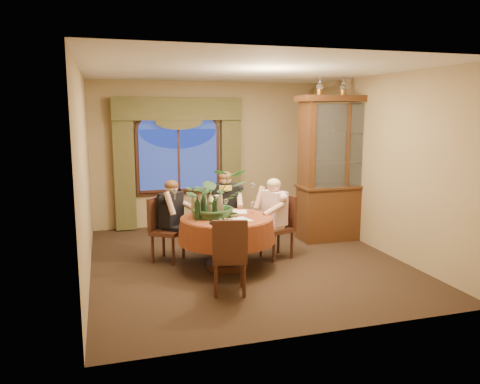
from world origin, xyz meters
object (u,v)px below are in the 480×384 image
object	(u,v)px
china_cabinet	(340,169)
stoneware_vase	(218,206)
chair_right	(276,227)
chair_back	(168,230)
oil_lamp_center	(343,85)
oil_lamp_right	(366,86)
dining_table	(227,242)
person_pink	(274,218)
centerpiece_plant	(215,175)
olive_bowl	(232,215)
oil_lamp_left	(320,85)
person_scarf	(226,211)
wine_bottle_4	(197,208)
wine_bottle_5	(210,206)
person_back	(171,220)
wine_bottle_2	(215,208)
wine_bottle_3	(204,204)
wine_bottle_0	(193,206)
chair_front_left	(229,255)
chair_back_right	(221,221)
wine_bottle_1	(203,207)

from	to	relation	value
china_cabinet	stoneware_vase	distance (m)	2.60
chair_right	chair_back	size ratio (longest dim) A/B	1.00
oil_lamp_center	chair_right	distance (m)	2.73
oil_lamp_right	dining_table	bearing A→B (deg)	-160.31
person_pink	centerpiece_plant	xyz separation A→B (m)	(-0.97, -0.15, 0.73)
stoneware_vase	olive_bowl	bearing A→B (deg)	-30.05
oil_lamp_right	centerpiece_plant	world-z (taller)	oil_lamp_right
oil_lamp_left	olive_bowl	xyz separation A→B (m)	(-1.80, -1.00, -1.89)
person_scarf	wine_bottle_4	size ratio (longest dim) A/B	3.91
wine_bottle_5	person_back	bearing A→B (deg)	125.75
person_scarf	wine_bottle_2	bearing A→B (deg)	81.18
chair_back	stoneware_vase	size ratio (longest dim) A/B	3.19
dining_table	wine_bottle_3	world-z (taller)	wine_bottle_3
centerpiece_plant	wine_bottle_0	distance (m)	0.53
chair_front_left	olive_bowl	size ratio (longest dim) A/B	5.91
dining_table	stoneware_vase	world-z (taller)	stoneware_vase
dining_table	olive_bowl	distance (m)	0.41
chair_back	oil_lamp_right	bearing A→B (deg)	132.60
oil_lamp_center	wine_bottle_5	xyz separation A→B (m)	(-2.55, -0.97, -1.75)
chair_right	dining_table	bearing A→B (deg)	90.00
dining_table	wine_bottle_4	world-z (taller)	wine_bottle_4
dining_table	wine_bottle_2	size ratio (longest dim) A/B	4.23
oil_lamp_right	person_back	distance (m)	4.03
chair_back_right	wine_bottle_0	distance (m)	1.08
dining_table	wine_bottle_1	size ratio (longest dim) A/B	4.23
oil_lamp_left	wine_bottle_1	distance (m)	3.00
wine_bottle_4	centerpiece_plant	bearing A→B (deg)	34.02
chair_right	oil_lamp_right	bearing A→B (deg)	-84.42
chair_front_left	wine_bottle_3	xyz separation A→B (m)	(-0.08, 1.10, 0.44)
oil_lamp_left	wine_bottle_4	world-z (taller)	oil_lamp_left
oil_lamp_right	chair_right	world-z (taller)	oil_lamp_right
oil_lamp_right	olive_bowl	world-z (taller)	oil_lamp_right
dining_table	wine_bottle_1	distance (m)	0.64
china_cabinet	stoneware_vase	bearing A→B (deg)	-159.54
person_pink	person_scarf	bearing A→B (deg)	26.13
person_pink	stoneware_vase	xyz separation A→B (m)	(-0.93, -0.19, 0.28)
wine_bottle_1	wine_bottle_5	world-z (taller)	same
person_back	person_pink	bearing A→B (deg)	118.95
wine_bottle_3	wine_bottle_0	bearing A→B (deg)	-163.00
dining_table	chair_right	bearing A→B (deg)	15.81
oil_lamp_center	olive_bowl	bearing A→B (deg)	-155.87
wine_bottle_0	stoneware_vase	bearing A→B (deg)	-6.34
oil_lamp_right	wine_bottle_3	world-z (taller)	oil_lamp_right
olive_bowl	wine_bottle_1	xyz separation A→B (m)	(-0.42, -0.01, 0.14)
dining_table	chair_back_right	size ratio (longest dim) A/B	1.45
person_scarf	wine_bottle_4	xyz separation A→B (m)	(-0.65, -0.97, 0.27)
chair_back	wine_bottle_4	distance (m)	0.83
person_pink	wine_bottle_1	size ratio (longest dim) A/B	3.75
chair_back	wine_bottle_0	bearing A→B (deg)	72.14
china_cabinet	chair_right	size ratio (longest dim) A/B	2.60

